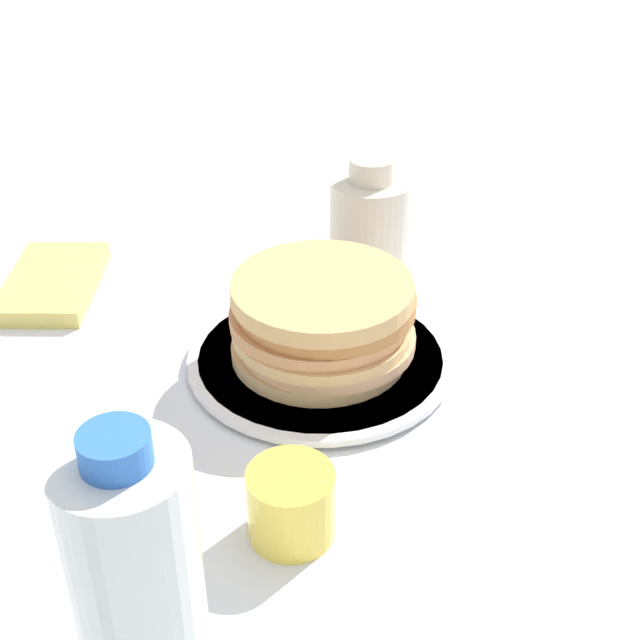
{
  "coord_description": "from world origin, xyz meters",
  "views": [
    {
      "loc": [
        0.67,
        -0.34,
        0.53
      ],
      "look_at": [
        0.02,
        -0.0,
        0.05
      ],
      "focal_mm": 50.0,
      "sensor_mm": 36.0,
      "label": 1
    }
  ],
  "objects_px": {
    "pancake_stack": "(322,319)",
    "water_bottle_near": "(144,625)",
    "plate": "(320,359)",
    "juice_glass": "(291,504)",
    "cream_jug": "(370,216)"
  },
  "relations": [
    {
      "from": "juice_glass",
      "to": "water_bottle_near",
      "type": "relative_size",
      "value": 0.27
    },
    {
      "from": "water_bottle_near",
      "to": "plate",
      "type": "bearing_deg",
      "value": 139.66
    },
    {
      "from": "cream_jug",
      "to": "water_bottle_near",
      "type": "height_order",
      "value": "water_bottle_near"
    },
    {
      "from": "water_bottle_near",
      "to": "juice_glass",
      "type": "bearing_deg",
      "value": 131.02
    },
    {
      "from": "juice_glass",
      "to": "cream_jug",
      "type": "distance_m",
      "value": 0.47
    },
    {
      "from": "plate",
      "to": "cream_jug",
      "type": "xyz_separation_m",
      "value": [
        -0.18,
        0.16,
        0.05
      ]
    },
    {
      "from": "plate",
      "to": "cream_jug",
      "type": "bearing_deg",
      "value": 138.1
    },
    {
      "from": "plate",
      "to": "water_bottle_near",
      "type": "height_order",
      "value": "water_bottle_near"
    },
    {
      "from": "pancake_stack",
      "to": "cream_jug",
      "type": "height_order",
      "value": "cream_jug"
    },
    {
      "from": "pancake_stack",
      "to": "water_bottle_near",
      "type": "distance_m",
      "value": 0.43
    },
    {
      "from": "plate",
      "to": "juice_glass",
      "type": "xyz_separation_m",
      "value": [
        0.19,
        -0.13,
        0.02
      ]
    },
    {
      "from": "water_bottle_near",
      "to": "cream_jug",
      "type": "bearing_deg",
      "value": 139.11
    },
    {
      "from": "pancake_stack",
      "to": "cream_jug",
      "type": "bearing_deg",
      "value": 138.5
    },
    {
      "from": "cream_jug",
      "to": "plate",
      "type": "bearing_deg",
      "value": -41.9
    },
    {
      "from": "cream_jug",
      "to": "water_bottle_near",
      "type": "relative_size",
      "value": 0.5
    }
  ]
}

